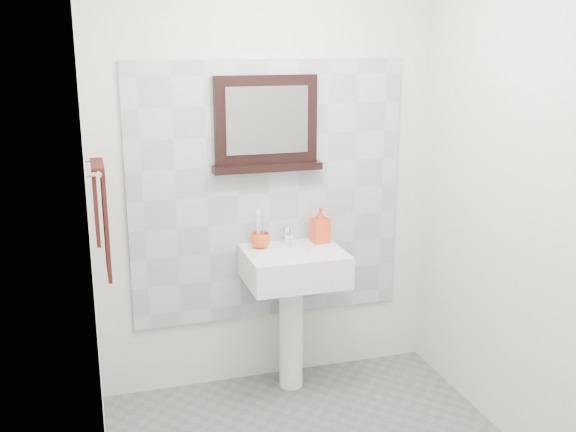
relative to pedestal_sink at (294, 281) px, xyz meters
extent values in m
cube|color=silver|center=(-0.08, 0.23, 0.57)|extent=(2.00, 0.01, 2.50)
cube|color=silver|center=(-0.08, -1.97, 0.57)|extent=(2.00, 0.01, 2.50)
cube|color=silver|center=(-1.08, -0.87, 0.57)|extent=(0.01, 2.20, 2.50)
cube|color=silver|center=(0.92, -0.87, 0.57)|extent=(0.01, 2.20, 2.50)
cube|color=#AAB3B8|center=(-0.08, 0.21, 0.47)|extent=(1.60, 0.02, 1.50)
cylinder|color=white|center=(0.00, 0.05, -0.34)|extent=(0.14, 0.14, 0.68)
cube|color=white|center=(0.00, -0.01, 0.09)|extent=(0.55, 0.44, 0.18)
cylinder|color=silver|center=(0.00, -0.03, 0.17)|extent=(0.32, 0.32, 0.02)
cylinder|color=#4C4C4F|center=(0.00, -0.03, 0.18)|extent=(0.04, 0.04, 0.00)
cylinder|color=silver|center=(0.00, 0.14, 0.23)|extent=(0.04, 0.04, 0.09)
cylinder|color=silver|center=(0.00, 0.09, 0.25)|extent=(0.02, 0.10, 0.02)
cube|color=silver|center=(0.00, 0.15, 0.28)|extent=(0.02, 0.07, 0.01)
imported|color=#EE5A1C|center=(-0.17, 0.10, 0.23)|extent=(0.11, 0.11, 0.09)
cylinder|color=white|center=(-0.18, 0.09, 0.29)|extent=(0.01, 0.01, 0.19)
cube|color=white|center=(-0.18, 0.09, 0.39)|extent=(0.01, 0.01, 0.03)
cylinder|color=#639EE3|center=(-0.15, 0.09, 0.29)|extent=(0.01, 0.01, 0.19)
cube|color=#639EE3|center=(-0.15, 0.09, 0.39)|extent=(0.01, 0.01, 0.03)
cylinder|color=white|center=(-0.17, 0.12, 0.29)|extent=(0.01, 0.01, 0.19)
cube|color=white|center=(-0.17, 0.12, 0.39)|extent=(0.01, 0.01, 0.03)
imported|color=red|center=(0.20, 0.11, 0.29)|extent=(0.11, 0.11, 0.21)
cube|color=black|center=(-0.10, 0.19, 0.90)|extent=(0.58, 0.06, 0.49)
cube|color=#99999E|center=(-0.10, 0.16, 0.90)|extent=(0.47, 0.01, 0.37)
cube|color=black|center=(-0.10, 0.17, 0.63)|extent=(0.62, 0.11, 0.04)
cylinder|color=silver|center=(-1.03, -0.20, 0.75)|extent=(0.03, 0.40, 0.03)
cylinder|color=silver|center=(-1.06, -0.39, 0.75)|extent=(0.05, 0.02, 0.02)
cylinder|color=silver|center=(-1.06, -0.01, 0.75)|extent=(0.05, 0.02, 0.02)
cube|color=black|center=(-1.01, -0.20, 0.48)|extent=(0.02, 0.30, 0.52)
cube|color=black|center=(-1.05, -0.20, 0.57)|extent=(0.02, 0.30, 0.34)
cube|color=black|center=(-1.03, -0.20, 0.75)|extent=(0.06, 0.30, 0.03)
camera|label=1|loc=(-1.08, -3.43, 1.33)|focal=42.00mm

